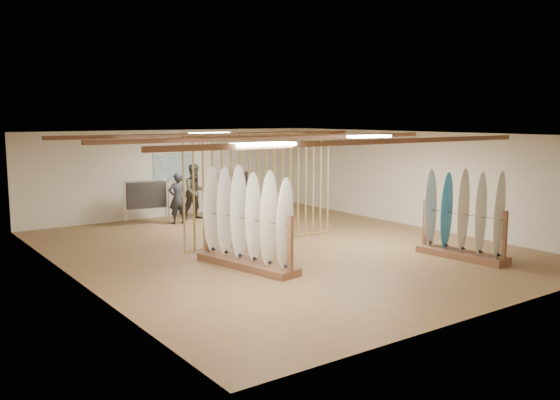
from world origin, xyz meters
TOP-DOWN VIEW (x-y plane):
  - floor at (0.00, 0.00)m, footprint 12.00×12.00m
  - ceiling at (0.00, 0.00)m, footprint 12.00×12.00m
  - wall_back at (0.00, 6.00)m, footprint 12.00×0.00m
  - wall_front at (0.00, -6.00)m, footprint 12.00×0.00m
  - wall_left at (-5.00, 0.00)m, footprint 0.00×12.00m
  - wall_right at (5.00, 0.00)m, footprint 0.00×12.00m
  - ceiling_slats at (0.00, 0.00)m, footprint 9.50×6.12m
  - light_panels at (0.00, 0.00)m, footprint 1.20×0.35m
  - bamboo_partition at (0.00, 0.80)m, footprint 4.45×0.05m
  - poster at (0.00, 5.98)m, footprint 1.40×0.03m
  - rack_left at (-1.71, -1.16)m, footprint 1.09×2.72m
  - rack_right at (2.78, -3.29)m, footprint 0.78×2.19m
  - clothing_rack_a at (-1.36, 5.05)m, footprint 1.25×0.54m
  - clothing_rack_b at (1.92, 5.15)m, footprint 1.32×0.52m
  - shopper_a at (-0.57, 4.52)m, footprint 0.68×0.49m
  - shopper_b at (0.25, 4.94)m, footprint 0.97×0.76m

SIDE VIEW (x-z plane):
  - floor at x=0.00m, z-range 0.00..0.00m
  - rack_right at x=2.78m, z-range -0.32..1.71m
  - rack_left at x=-1.71m, z-range -0.34..1.80m
  - clothing_rack_a at x=-1.36m, z-range 0.20..1.56m
  - shopper_a at x=-0.57m, z-range 0.00..1.77m
  - clothing_rack_b at x=1.92m, z-range 0.22..1.64m
  - shopper_b at x=0.25m, z-range 0.00..1.99m
  - bamboo_partition at x=0.00m, z-range 0.01..2.79m
  - wall_back at x=0.00m, z-range -4.60..7.40m
  - wall_front at x=0.00m, z-range -4.60..7.40m
  - wall_left at x=-5.00m, z-range -4.60..7.40m
  - wall_right at x=5.00m, z-range -4.60..7.40m
  - poster at x=0.00m, z-range 1.15..2.05m
  - ceiling_slats at x=0.00m, z-range 2.67..2.77m
  - light_panels at x=0.00m, z-range 2.71..2.77m
  - ceiling at x=0.00m, z-range 2.80..2.80m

